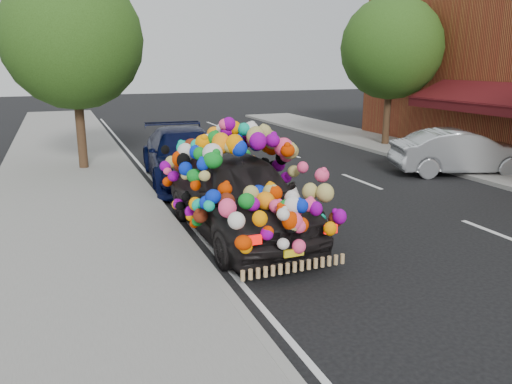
{
  "coord_description": "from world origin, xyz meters",
  "views": [
    {
      "loc": [
        -4.42,
        -6.97,
        3.35
      ],
      "look_at": [
        -1.37,
        0.75,
        1.19
      ],
      "focal_mm": 35.0,
      "sensor_mm": 36.0,
      "label": 1
    }
  ],
  "objects": [
    {
      "name": "lane_markings",
      "position": [
        3.6,
        0.0,
        0.01
      ],
      "size": [
        6.0,
        50.0,
        0.01
      ],
      "primitive_type": null,
      "color": "silver",
      "rests_on": "ground"
    },
    {
      "name": "sidewalk",
      "position": [
        -4.3,
        0.0,
        0.06
      ],
      "size": [
        4.0,
        60.0,
        0.12
      ],
      "primitive_type": "cube",
      "color": "gray",
      "rests_on": "ground"
    },
    {
      "name": "kerb",
      "position": [
        -2.35,
        0.0,
        0.07
      ],
      "size": [
        0.15,
        60.0,
        0.13
      ],
      "primitive_type": "cube",
      "color": "gray",
      "rests_on": "ground"
    },
    {
      "name": "navy_sedan",
      "position": [
        -1.15,
        6.9,
        0.76
      ],
      "size": [
        2.54,
        5.37,
        1.51
      ],
      "primitive_type": "imported",
      "rotation": [
        0.0,
        0.0,
        -0.08
      ],
      "color": "black",
      "rests_on": "ground"
    },
    {
      "name": "silver_hatchback",
      "position": [
        7.0,
        4.75,
        0.68
      ],
      "size": [
        4.4,
        2.72,
        1.37
      ],
      "primitive_type": "imported",
      "rotation": [
        0.0,
        0.0,
        1.24
      ],
      "color": "#9DA0A4",
      "rests_on": "ground"
    },
    {
      "name": "ground",
      "position": [
        0.0,
        0.0,
        0.0
      ],
      "size": [
        100.0,
        100.0,
        0.0
      ],
      "primitive_type": "plane",
      "color": "black",
      "rests_on": "ground"
    },
    {
      "name": "tree_far_b",
      "position": [
        8.0,
        10.0,
        3.89
      ],
      "size": [
        4.0,
        4.0,
        5.9
      ],
      "color": "#332114",
      "rests_on": "ground"
    },
    {
      "name": "plush_art_car",
      "position": [
        -1.25,
        2.0,
        1.18
      ],
      "size": [
        2.38,
        5.04,
        2.28
      ],
      "rotation": [
        0.0,
        0.0,
        0.02
      ],
      "color": "black",
      "rests_on": "ground"
    },
    {
      "name": "tree_near_sidewalk",
      "position": [
        -3.8,
        9.5,
        4.02
      ],
      "size": [
        4.2,
        4.2,
        6.13
      ],
      "color": "#332114",
      "rests_on": "ground"
    }
  ]
}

